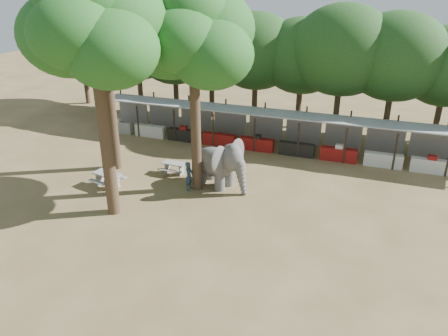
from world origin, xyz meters
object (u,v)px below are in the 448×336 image
(handler, at_px, (189,176))
(picnic_table_near, at_px, (108,178))
(yard_tree_center, at_px, (93,27))
(yard_tree_left, at_px, (103,34))
(elephant, at_px, (220,163))
(picnic_table_far, at_px, (174,166))
(yard_tree_back, at_px, (192,35))

(handler, xyz_separation_m, picnic_table_near, (-4.62, -1.24, -0.30))
(yard_tree_center, bearing_deg, yard_tree_left, 120.96)
(elephant, relative_size, picnic_table_far, 2.58)
(yard_tree_left, distance_m, elephant, 9.96)
(yard_tree_left, distance_m, handler, 9.45)
(yard_tree_left, xyz_separation_m, picnic_table_far, (4.01, 0.22, -7.72))
(picnic_table_near, bearing_deg, elephant, 31.48)
(yard_tree_left, distance_m, yard_tree_back, 6.09)
(handler, bearing_deg, yard_tree_left, 75.48)
(picnic_table_near, xyz_separation_m, picnic_table_far, (2.87, 2.93, -0.07))
(elephant, bearing_deg, yard_tree_left, -162.33)
(elephant, bearing_deg, handler, -124.73)
(yard_tree_left, height_order, handler, yard_tree_left)
(picnic_table_far, bearing_deg, elephant, -10.18)
(yard_tree_back, xyz_separation_m, picnic_table_near, (-4.86, -1.70, -7.99))
(yard_tree_back, relative_size, elephant, 2.97)
(yard_tree_back, bearing_deg, picnic_table_far, 148.44)
(yard_tree_back, distance_m, picnic_table_far, 8.40)
(picnic_table_near, bearing_deg, handler, 26.15)
(yard_tree_center, distance_m, elephant, 9.99)
(yard_tree_center, xyz_separation_m, yard_tree_back, (3.00, 4.00, -0.67))
(yard_tree_center, height_order, elephant, yard_tree_center)
(yard_tree_left, xyz_separation_m, yard_tree_back, (6.00, -1.00, 0.34))
(yard_tree_back, height_order, picnic_table_far, yard_tree_back)
(yard_tree_left, relative_size, picnic_table_near, 5.68)
(elephant, distance_m, picnic_table_near, 6.61)
(yard_tree_left, height_order, yard_tree_center, yard_tree_center)
(yard_tree_left, distance_m, picnic_table_near, 8.19)
(yard_tree_back, bearing_deg, yard_tree_center, -126.86)
(yard_tree_left, xyz_separation_m, picnic_table_near, (1.14, -2.70, -7.65))
(yard_tree_center, height_order, picnic_table_far, yard_tree_center)
(yard_tree_center, distance_m, yard_tree_back, 5.04)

